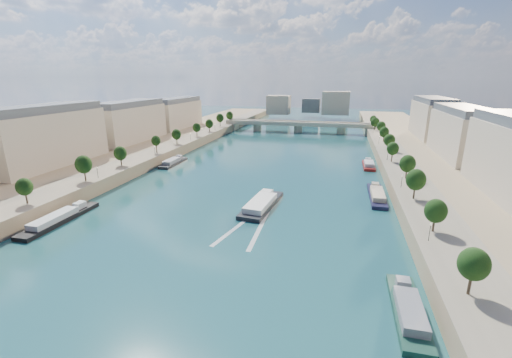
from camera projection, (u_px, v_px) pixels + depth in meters
The scene contains 17 objects.
ground at pixel (258, 179), 141.17m from camera, with size 700.00×700.00×0.00m, color #0D373B.
quay_left at pixel (106, 163), 157.14m from camera, with size 44.00×520.00×5.00m, color #9E8460.
quay_right at pixel (451, 186), 123.78m from camera, with size 44.00×520.00×5.00m, color #9E8460.
pave_left at pixel (135, 159), 152.93m from camera, with size 14.00×520.00×0.10m, color gray.
pave_right at pixel (408, 176), 126.52m from camera, with size 14.00×520.00×0.10m, color gray.
trees_left at pixel (140, 147), 152.78m from camera, with size 4.80×268.80×8.26m.
trees_right at pixel (400, 156), 134.73m from camera, with size 4.80×268.80×8.26m.
lamps_left at pixel (130, 159), 141.81m from camera, with size 0.36×200.36×4.28m.
lamps_right at pixel (394, 165), 131.43m from camera, with size 0.36×200.36×4.28m.
buildings_left at pixel (96, 128), 167.32m from camera, with size 16.00×226.00×23.20m.
buildings_right at pixel (486, 143), 127.94m from camera, with size 16.00×226.00×23.20m.
skyline at pixel (313, 104), 340.37m from camera, with size 79.00×42.00×22.00m.
bridge at pixel (298, 125), 259.83m from camera, with size 112.00×12.00×8.15m.
tour_barge at pixel (262, 204), 110.17m from camera, with size 9.85×26.61×3.66m.
wake at pixel (248, 228), 94.96m from camera, with size 10.74×26.02×0.04m.
moored_barges_left at pixel (35, 231), 91.18m from camera, with size 5.00×160.17×3.60m.
moored_barges_right at pixel (389, 239), 86.46m from camera, with size 5.00×164.07×3.60m.
Camera 1 is at (31.83, -31.53, 40.22)m, focal length 24.00 mm.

